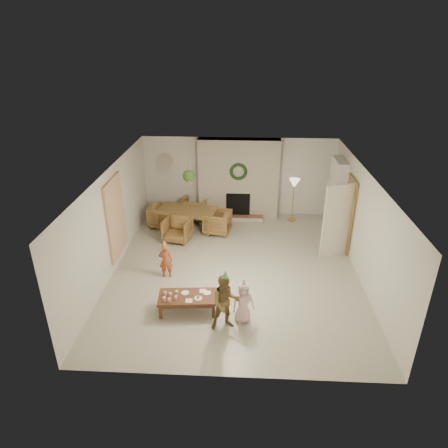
# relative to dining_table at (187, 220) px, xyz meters

# --- Properties ---
(floor) EXTENTS (7.00, 7.00, 0.00)m
(floor) POSITION_rel_dining_table_xyz_m (1.52, -2.20, -0.31)
(floor) COLOR #B7B29E
(floor) RESTS_ON ground
(ceiling) EXTENTS (7.00, 7.00, 0.00)m
(ceiling) POSITION_rel_dining_table_xyz_m (1.52, -2.20, 2.19)
(ceiling) COLOR white
(ceiling) RESTS_ON wall_back
(wall_back) EXTENTS (7.00, 0.00, 7.00)m
(wall_back) POSITION_rel_dining_table_xyz_m (1.52, 1.30, 0.94)
(wall_back) COLOR silver
(wall_back) RESTS_ON floor
(wall_front) EXTENTS (7.00, 0.00, 7.00)m
(wall_front) POSITION_rel_dining_table_xyz_m (1.52, -5.70, 0.94)
(wall_front) COLOR silver
(wall_front) RESTS_ON floor
(wall_left) EXTENTS (0.00, 7.00, 7.00)m
(wall_left) POSITION_rel_dining_table_xyz_m (-1.48, -2.20, 0.94)
(wall_left) COLOR silver
(wall_left) RESTS_ON floor
(wall_right) EXTENTS (0.00, 7.00, 7.00)m
(wall_right) POSITION_rel_dining_table_xyz_m (4.52, -2.20, 0.94)
(wall_right) COLOR silver
(wall_right) RESTS_ON floor
(fireplace_mass) EXTENTS (2.50, 0.40, 2.50)m
(fireplace_mass) POSITION_rel_dining_table_xyz_m (1.52, 1.10, 0.94)
(fireplace_mass) COLOR #5B181C
(fireplace_mass) RESTS_ON floor
(fireplace_hearth) EXTENTS (1.60, 0.30, 0.12)m
(fireplace_hearth) POSITION_rel_dining_table_xyz_m (1.52, 0.75, -0.25)
(fireplace_hearth) COLOR maroon
(fireplace_hearth) RESTS_ON floor
(fireplace_firebox) EXTENTS (0.75, 0.12, 0.75)m
(fireplace_firebox) POSITION_rel_dining_table_xyz_m (1.52, 0.92, 0.14)
(fireplace_firebox) COLOR black
(fireplace_firebox) RESTS_ON floor
(fireplace_wreath) EXTENTS (0.54, 0.10, 0.54)m
(fireplace_wreath) POSITION_rel_dining_table_xyz_m (1.52, 0.87, 1.24)
(fireplace_wreath) COLOR #163714
(fireplace_wreath) RESTS_ON fireplace_mass
(floor_lamp_base) EXTENTS (0.26, 0.26, 0.03)m
(floor_lamp_base) POSITION_rel_dining_table_xyz_m (3.23, 0.80, -0.29)
(floor_lamp_base) COLOR gold
(floor_lamp_base) RESTS_ON floor
(floor_lamp_post) EXTENTS (0.03, 0.03, 1.24)m
(floor_lamp_post) POSITION_rel_dining_table_xyz_m (3.23, 0.80, 0.33)
(floor_lamp_post) COLOR gold
(floor_lamp_post) RESTS_ON floor
(floor_lamp_shade) EXTENTS (0.33, 0.33, 0.27)m
(floor_lamp_shade) POSITION_rel_dining_table_xyz_m (3.23, 0.80, 0.93)
(floor_lamp_shade) COLOR beige
(floor_lamp_shade) RESTS_ON floor_lamp_post
(bookshelf_carcass) EXTENTS (0.30, 1.00, 2.20)m
(bookshelf_carcass) POSITION_rel_dining_table_xyz_m (4.36, 0.10, 0.79)
(bookshelf_carcass) COLOR white
(bookshelf_carcass) RESTS_ON floor
(bookshelf_shelf_a) EXTENTS (0.30, 0.92, 0.03)m
(bookshelf_shelf_a) POSITION_rel_dining_table_xyz_m (4.34, 0.10, 0.14)
(bookshelf_shelf_a) COLOR white
(bookshelf_shelf_a) RESTS_ON bookshelf_carcass
(bookshelf_shelf_b) EXTENTS (0.30, 0.92, 0.03)m
(bookshelf_shelf_b) POSITION_rel_dining_table_xyz_m (4.34, 0.10, 0.54)
(bookshelf_shelf_b) COLOR white
(bookshelf_shelf_b) RESTS_ON bookshelf_carcass
(bookshelf_shelf_c) EXTENTS (0.30, 0.92, 0.03)m
(bookshelf_shelf_c) POSITION_rel_dining_table_xyz_m (4.34, 0.10, 0.94)
(bookshelf_shelf_c) COLOR white
(bookshelf_shelf_c) RESTS_ON bookshelf_carcass
(bookshelf_shelf_d) EXTENTS (0.30, 0.92, 0.03)m
(bookshelf_shelf_d) POSITION_rel_dining_table_xyz_m (4.34, 0.10, 1.34)
(bookshelf_shelf_d) COLOR white
(bookshelf_shelf_d) RESTS_ON bookshelf_carcass
(books_row_lower) EXTENTS (0.20, 0.40, 0.24)m
(books_row_lower) POSITION_rel_dining_table_xyz_m (4.32, -0.05, 0.28)
(books_row_lower) COLOR #AC1F39
(books_row_lower) RESTS_ON bookshelf_shelf_a
(books_row_mid) EXTENTS (0.20, 0.44, 0.24)m
(books_row_mid) POSITION_rel_dining_table_xyz_m (4.32, 0.15, 0.68)
(books_row_mid) COLOR #2A639A
(books_row_mid) RESTS_ON bookshelf_shelf_b
(books_row_upper) EXTENTS (0.20, 0.36, 0.22)m
(books_row_upper) POSITION_rel_dining_table_xyz_m (4.32, -0.00, 1.07)
(books_row_upper) COLOR #C7782A
(books_row_upper) RESTS_ON bookshelf_shelf_c
(door_frame) EXTENTS (0.05, 0.86, 2.04)m
(door_frame) POSITION_rel_dining_table_xyz_m (4.48, -1.00, 0.71)
(door_frame) COLOR brown
(door_frame) RESTS_ON floor
(door_leaf) EXTENTS (0.77, 0.32, 2.00)m
(door_leaf) POSITION_rel_dining_table_xyz_m (4.10, -1.38, 0.69)
(door_leaf) COLOR beige
(door_leaf) RESTS_ON floor
(curtain_panel) EXTENTS (0.06, 1.20, 2.00)m
(curtain_panel) POSITION_rel_dining_table_xyz_m (-1.44, -2.00, 0.94)
(curtain_panel) COLOR beige
(curtain_panel) RESTS_ON wall_left
(dining_table) EXTENTS (1.90, 1.30, 0.61)m
(dining_table) POSITION_rel_dining_table_xyz_m (0.00, 0.00, 0.00)
(dining_table) COLOR brown
(dining_table) RESTS_ON floor
(dining_chair_near) EXTENTS (0.86, 0.87, 0.68)m
(dining_chair_near) POSITION_rel_dining_table_xyz_m (-0.15, -0.75, 0.03)
(dining_chair_near) COLOR brown
(dining_chair_near) RESTS_ON floor
(dining_chair_far) EXTENTS (0.86, 0.87, 0.68)m
(dining_chair_far) POSITION_rel_dining_table_xyz_m (0.15, 0.75, 0.03)
(dining_chair_far) COLOR brown
(dining_chair_far) RESTS_ON floor
(dining_chair_left) EXTENTS (0.87, 0.86, 0.68)m
(dining_chair_left) POSITION_rel_dining_table_xyz_m (-0.75, 0.15, 0.03)
(dining_chair_left) COLOR brown
(dining_chair_left) RESTS_ON floor
(dining_chair_right) EXTENTS (0.87, 0.86, 0.68)m
(dining_chair_right) POSITION_rel_dining_table_xyz_m (0.94, -0.19, 0.03)
(dining_chair_right) COLOR brown
(dining_chair_right) RESTS_ON floor
(hanging_plant_cord) EXTENTS (0.01, 0.01, 0.70)m
(hanging_plant_cord) POSITION_rel_dining_table_xyz_m (0.22, -0.70, 1.84)
(hanging_plant_cord) COLOR tan
(hanging_plant_cord) RESTS_ON ceiling
(hanging_plant_pot) EXTENTS (0.16, 0.16, 0.12)m
(hanging_plant_pot) POSITION_rel_dining_table_xyz_m (0.22, -0.70, 1.49)
(hanging_plant_pot) COLOR #A65935
(hanging_plant_pot) RESTS_ON hanging_plant_cord
(hanging_plant_foliage) EXTENTS (0.32, 0.32, 0.32)m
(hanging_plant_foliage) POSITION_rel_dining_table_xyz_m (0.22, -0.70, 1.61)
(hanging_plant_foliage) COLOR #264918
(hanging_plant_foliage) RESTS_ON hanging_plant_pot
(coffee_table_top) EXTENTS (1.25, 0.70, 0.06)m
(coffee_table_top) POSITION_rel_dining_table_xyz_m (0.56, -3.92, 0.04)
(coffee_table_top) COLOR #56321C
(coffee_table_top) RESTS_ON floor
(coffee_table_apron) EXTENTS (1.15, 0.60, 0.07)m
(coffee_table_apron) POSITION_rel_dining_table_xyz_m (0.56, -3.92, -0.03)
(coffee_table_apron) COLOR #56321C
(coffee_table_apron) RESTS_ON floor
(coffee_leg_fl) EXTENTS (0.07, 0.07, 0.32)m
(coffee_leg_fl) POSITION_rel_dining_table_xyz_m (0.03, -4.21, -0.15)
(coffee_leg_fl) COLOR #56321C
(coffee_leg_fl) RESTS_ON floor
(coffee_leg_fr) EXTENTS (0.07, 0.07, 0.32)m
(coffee_leg_fr) POSITION_rel_dining_table_xyz_m (1.12, -4.12, -0.15)
(coffee_leg_fr) COLOR #56321C
(coffee_leg_fr) RESTS_ON floor
(coffee_leg_bl) EXTENTS (0.07, 0.07, 0.32)m
(coffee_leg_bl) POSITION_rel_dining_table_xyz_m (-0.01, -3.72, -0.15)
(coffee_leg_bl) COLOR #56321C
(coffee_leg_bl) RESTS_ON floor
(coffee_leg_br) EXTENTS (0.07, 0.07, 0.32)m
(coffee_leg_br) POSITION_rel_dining_table_xyz_m (1.08, -3.63, -0.15)
(coffee_leg_br) COLOR #56321C
(coffee_leg_br) RESTS_ON floor
(cup_a) EXTENTS (0.07, 0.07, 0.08)m
(cup_a) POSITION_rel_dining_table_xyz_m (0.11, -4.10, 0.11)
(cup_a) COLOR white
(cup_a) RESTS_ON coffee_table_top
(cup_b) EXTENTS (0.07, 0.07, 0.08)m
(cup_b) POSITION_rel_dining_table_xyz_m (0.09, -3.91, 0.11)
(cup_b) COLOR white
(cup_b) RESTS_ON coffee_table_top
(cup_c) EXTENTS (0.07, 0.07, 0.08)m
(cup_c) POSITION_rel_dining_table_xyz_m (0.22, -4.13, 0.11)
(cup_c) COLOR white
(cup_c) RESTS_ON coffee_table_top
(cup_d) EXTENTS (0.07, 0.07, 0.08)m
(cup_d) POSITION_rel_dining_table_xyz_m (0.21, -3.95, 0.11)
(cup_d) COLOR white
(cup_d) RESTS_ON coffee_table_top
(cup_e) EXTENTS (0.07, 0.07, 0.08)m
(cup_e) POSITION_rel_dining_table_xyz_m (0.35, -4.05, 0.11)
(cup_e) COLOR white
(cup_e) RESTS_ON coffee_table_top
(cup_f) EXTENTS (0.07, 0.07, 0.08)m
(cup_f) POSITION_rel_dining_table_xyz_m (0.33, -3.86, 0.11)
(cup_f) COLOR white
(cup_f) RESTS_ON coffee_table_top
(plate_a) EXTENTS (0.18, 0.18, 0.01)m
(plate_a) POSITION_rel_dining_table_xyz_m (0.50, -3.81, 0.07)
(plate_a) COLOR white
(plate_a) RESTS_ON coffee_table_top
(plate_b) EXTENTS (0.18, 0.18, 0.01)m
(plate_b) POSITION_rel_dining_table_xyz_m (0.80, -3.99, 0.07)
(plate_b) COLOR white
(plate_b) RESTS_ON coffee_table_top
(plate_c) EXTENTS (0.18, 0.18, 0.01)m
(plate_c) POSITION_rel_dining_table_xyz_m (0.97, -3.79, 0.07)
(plate_c) COLOR white
(plate_c) RESTS_ON coffee_table_top
(food_scoop) EXTENTS (0.07, 0.07, 0.06)m
(food_scoop) POSITION_rel_dining_table_xyz_m (0.80, -3.99, 0.10)
(food_scoop) COLOR tan
(food_scoop) RESTS_ON plate_b
(napkin_left) EXTENTS (0.15, 0.15, 0.01)m
(napkin_left) POSITION_rel_dining_table_xyz_m (0.62, -4.08, 0.07)
(napkin_left) COLOR #F4B4CF
(napkin_left) RESTS_ON coffee_table_top
(napkin_right) EXTENTS (0.15, 0.15, 0.01)m
(napkin_right) POSITION_rel_dining_table_xyz_m (0.87, -3.73, 0.07)
(napkin_right) COLOR #F4B4CF
(napkin_right) RESTS_ON coffee_table_top
(child_red) EXTENTS (0.34, 0.24, 0.89)m
(child_red) POSITION_rel_dining_table_xyz_m (-0.13, -2.64, 0.14)
(child_red) COLOR #AB4424
(child_red) RESTS_ON floor
(party_hat_red) EXTENTS (0.15, 0.15, 0.17)m
(party_hat_red) POSITION_rel_dining_table_xyz_m (-0.13, -2.64, 0.62)
(party_hat_red) COLOR gold
(party_hat_red) RESTS_ON child_red
(child_plaid) EXTENTS (0.67, 0.57, 1.20)m
(child_plaid) POSITION_rel_dining_table_xyz_m (1.39, -4.41, 0.29)
(child_plaid) COLOR #9A472A
(child_plaid) RESTS_ON floor
(party_hat_plaid) EXTENTS (0.16, 0.16, 0.20)m
(party_hat_plaid) POSITION_rel_dining_table_xyz_m (1.39, -4.41, 0.94)
(party_hat_plaid) COLOR #4FB856
(party_hat_plaid) RESTS_ON child_plaid
(child_pink) EXTENTS (0.51, 0.40, 0.91)m
(child_pink) POSITION_rel_dining_table_xyz_m (1.74, -4.20, 0.15)
(child_pink) COLOR #F8C6CE
(child_pink) RESTS_ON floor
(party_hat_pink) EXTENTS (0.13, 0.13, 0.16)m
(party_hat_pink) POSITION_rel_dining_table_xyz_m (1.74, -4.20, 0.64)
(party_hat_pink) COLOR silver
(party_hat_pink) RESTS_ON child_pink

